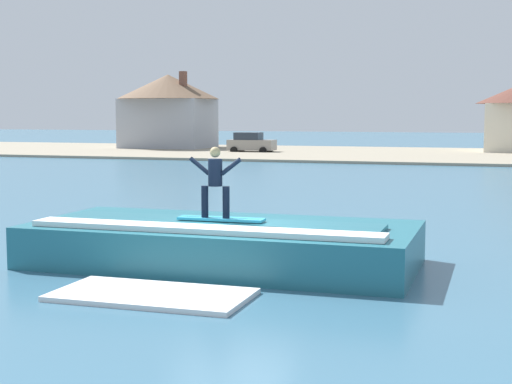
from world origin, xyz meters
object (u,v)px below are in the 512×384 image
object	(u,v)px
wave_crest	(222,243)
house_with_chimney	(168,106)
car_near_shore	(251,143)
surfer	(215,178)
surfboard	(221,219)

from	to	relation	value
wave_crest	house_with_chimney	world-z (taller)	house_with_chimney
car_near_shore	house_with_chimney	bearing A→B (deg)	153.69
house_with_chimney	car_near_shore	bearing A→B (deg)	-26.31
surfer	wave_crest	bearing A→B (deg)	83.15
house_with_chimney	surfboard	bearing A→B (deg)	-64.56
surfboard	house_with_chimney	world-z (taller)	house_with_chimney
car_near_shore	house_with_chimney	world-z (taller)	house_with_chimney
surfboard	car_near_shore	world-z (taller)	car_near_shore
wave_crest	surfboard	bearing A→B (deg)	-74.76
surfer	house_with_chimney	size ratio (longest dim) A/B	0.16
car_near_shore	wave_crest	bearing A→B (deg)	-72.62
car_near_shore	surfboard	bearing A→B (deg)	-72.63
car_near_shore	house_with_chimney	xyz separation A→B (m)	(-10.10, 4.99, 3.26)
wave_crest	surfer	distance (m)	1.56
surfboard	house_with_chimney	distance (m)	58.09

